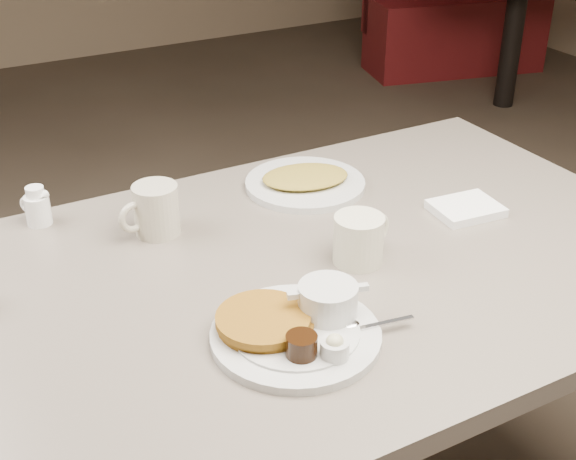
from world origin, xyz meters
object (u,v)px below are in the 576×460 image
diner_table (293,345)px  main_plate (298,324)px  creamer_right (37,207)px  coffee_mug_near (360,238)px  hash_plate (305,181)px  coffee_mug_far (155,210)px  booth_back_right (460,4)px

diner_table → main_plate: size_ratio=4.30×
diner_table → creamer_right: bearing=132.5°
coffee_mug_near → hash_plate: size_ratio=0.44×
diner_table → coffee_mug_near: size_ratio=10.84×
coffee_mug_far → booth_back_right: size_ratio=0.09×
hash_plate → coffee_mug_near: bearing=-102.0°
coffee_mug_near → hash_plate: coffee_mug_near is taller
main_plate → booth_back_right: size_ratio=0.24×
main_plate → coffee_mug_far: 0.43m
coffee_mug_far → hash_plate: 0.36m
diner_table → booth_back_right: booth_back_right is taller
coffee_mug_near → booth_back_right: 3.63m
coffee_mug_far → hash_plate: coffee_mug_far is taller
coffee_mug_near → booth_back_right: bearing=46.8°
coffee_mug_far → creamer_right: coffee_mug_far is taller
diner_table → booth_back_right: 3.68m
booth_back_right → coffee_mug_far: bearing=-139.5°
main_plate → booth_back_right: bearing=46.0°
main_plate → coffee_mug_near: (0.21, 0.14, 0.02)m
coffee_mug_near → coffee_mug_far: size_ratio=1.05×
main_plate → creamer_right: creamer_right is taller
hash_plate → booth_back_right: booth_back_right is taller
booth_back_right → creamer_right: bearing=-143.2°
coffee_mug_near → diner_table: bearing=165.1°
main_plate → hash_plate: 0.53m
coffee_mug_near → creamer_right: bearing=138.5°
diner_table → coffee_mug_far: 0.37m
main_plate → coffee_mug_far: (-0.08, 0.42, 0.03)m
coffee_mug_near → booth_back_right: booth_back_right is taller
diner_table → coffee_mug_near: (0.12, -0.03, 0.22)m
coffee_mug_far → creamer_right: size_ratio=1.64×
coffee_mug_near → booth_back_right: size_ratio=0.10×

